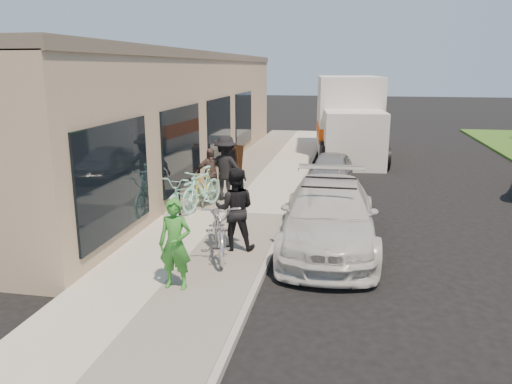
{
  "coord_description": "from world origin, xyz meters",
  "views": [
    {
      "loc": [
        1.03,
        -8.88,
        3.73
      ],
      "look_at": [
        -0.97,
        1.62,
        1.05
      ],
      "focal_mm": 35.0,
      "sensor_mm": 36.0,
      "label": 1
    }
  ],
  "objects_px": {
    "sandwich_board": "(232,160)",
    "moving_truck": "(349,121)",
    "sedan_silver": "(331,170)",
    "bystander_b": "(210,174)",
    "cruiser_bike_c": "(205,187)",
    "sedan_white": "(329,215)",
    "cruiser_bike_b": "(185,194)",
    "tandem_bike": "(219,227)",
    "bike_rack": "(185,193)",
    "cruiser_bike_a": "(202,189)",
    "man_standing": "(235,209)",
    "bystander_a": "(226,168)",
    "woman_rider": "(175,244)"
  },
  "relations": [
    {
      "from": "sedan_white",
      "to": "cruiser_bike_b",
      "type": "relative_size",
      "value": 2.48
    },
    {
      "from": "cruiser_bike_c",
      "to": "bystander_b",
      "type": "height_order",
      "value": "bystander_b"
    },
    {
      "from": "man_standing",
      "to": "bystander_b",
      "type": "relative_size",
      "value": 1.14
    },
    {
      "from": "cruiser_bike_b",
      "to": "cruiser_bike_c",
      "type": "xyz_separation_m",
      "value": [
        0.17,
        1.12,
        -0.06
      ]
    },
    {
      "from": "sedan_silver",
      "to": "cruiser_bike_a",
      "type": "bearing_deg",
      "value": -125.61
    },
    {
      "from": "woman_rider",
      "to": "cruiser_bike_c",
      "type": "xyz_separation_m",
      "value": [
        -1.06,
        5.24,
        -0.31
      ]
    },
    {
      "from": "sandwich_board",
      "to": "man_standing",
      "type": "relative_size",
      "value": 0.59
    },
    {
      "from": "woman_rider",
      "to": "cruiser_bike_c",
      "type": "relative_size",
      "value": 1.02
    },
    {
      "from": "tandem_bike",
      "to": "cruiser_bike_a",
      "type": "distance_m",
      "value": 3.27
    },
    {
      "from": "sedan_silver",
      "to": "bystander_b",
      "type": "bearing_deg",
      "value": -133.74
    },
    {
      "from": "sandwich_board",
      "to": "cruiser_bike_a",
      "type": "relative_size",
      "value": 0.54
    },
    {
      "from": "cruiser_bike_a",
      "to": "bystander_a",
      "type": "bearing_deg",
      "value": 84.93
    },
    {
      "from": "bike_rack",
      "to": "sedan_silver",
      "type": "bearing_deg",
      "value": 50.18
    },
    {
      "from": "sedan_silver",
      "to": "cruiser_bike_b",
      "type": "height_order",
      "value": "cruiser_bike_b"
    },
    {
      "from": "tandem_bike",
      "to": "sandwich_board",
      "type": "bearing_deg",
      "value": 82.65
    },
    {
      "from": "sandwich_board",
      "to": "sedan_white",
      "type": "height_order",
      "value": "sedan_white"
    },
    {
      "from": "sedan_silver",
      "to": "man_standing",
      "type": "bearing_deg",
      "value": -100.2
    },
    {
      "from": "cruiser_bike_c",
      "to": "bystander_b",
      "type": "distance_m",
      "value": 0.43
    },
    {
      "from": "moving_truck",
      "to": "bystander_b",
      "type": "distance_m",
      "value": 9.72
    },
    {
      "from": "bike_rack",
      "to": "man_standing",
      "type": "relative_size",
      "value": 0.5
    },
    {
      "from": "sedan_white",
      "to": "man_standing",
      "type": "height_order",
      "value": "man_standing"
    },
    {
      "from": "sandwich_board",
      "to": "cruiser_bike_b",
      "type": "relative_size",
      "value": 0.5
    },
    {
      "from": "sandwich_board",
      "to": "cruiser_bike_c",
      "type": "xyz_separation_m",
      "value": [
        0.12,
        -3.72,
        -0.05
      ]
    },
    {
      "from": "tandem_bike",
      "to": "bystander_b",
      "type": "distance_m",
      "value": 4.14
    },
    {
      "from": "cruiser_bike_b",
      "to": "bike_rack",
      "type": "bearing_deg",
      "value": 115.99
    },
    {
      "from": "tandem_bike",
      "to": "cruiser_bike_c",
      "type": "distance_m",
      "value": 3.85
    },
    {
      "from": "sandwich_board",
      "to": "moving_truck",
      "type": "distance_m",
      "value": 6.84
    },
    {
      "from": "sedan_silver",
      "to": "woman_rider",
      "type": "bearing_deg",
      "value": -100.49
    },
    {
      "from": "bike_rack",
      "to": "bystander_b",
      "type": "xyz_separation_m",
      "value": [
        0.31,
        1.28,
        0.22
      ]
    },
    {
      "from": "sandwich_board",
      "to": "bystander_b",
      "type": "distance_m",
      "value": 3.41
    },
    {
      "from": "woman_rider",
      "to": "man_standing",
      "type": "distance_m",
      "value": 2.06
    },
    {
      "from": "moving_truck",
      "to": "tandem_bike",
      "type": "distance_m",
      "value": 13.16
    },
    {
      "from": "sedan_white",
      "to": "cruiser_bike_c",
      "type": "relative_size",
      "value": 3.22
    },
    {
      "from": "bike_rack",
      "to": "sedan_white",
      "type": "height_order",
      "value": "sedan_white"
    },
    {
      "from": "sedan_silver",
      "to": "tandem_bike",
      "type": "bearing_deg",
      "value": -101.38
    },
    {
      "from": "bystander_b",
      "to": "man_standing",
      "type": "bearing_deg",
      "value": -93.47
    },
    {
      "from": "sedan_silver",
      "to": "cruiser_bike_c",
      "type": "bearing_deg",
      "value": -131.3
    },
    {
      "from": "sedan_silver",
      "to": "cruiser_bike_a",
      "type": "distance_m",
      "value": 4.92
    },
    {
      "from": "cruiser_bike_c",
      "to": "bystander_a",
      "type": "relative_size",
      "value": 0.84
    },
    {
      "from": "sandwich_board",
      "to": "woman_rider",
      "type": "distance_m",
      "value": 9.04
    },
    {
      "from": "sandwich_board",
      "to": "bike_rack",
      "type": "bearing_deg",
      "value": -78.94
    },
    {
      "from": "moving_truck",
      "to": "bystander_a",
      "type": "xyz_separation_m",
      "value": [
        -3.22,
        -8.89,
        -0.44
      ]
    },
    {
      "from": "woman_rider",
      "to": "bystander_b",
      "type": "distance_m",
      "value": 5.66
    },
    {
      "from": "sedan_silver",
      "to": "man_standing",
      "type": "xyz_separation_m",
      "value": [
        -1.63,
        -6.46,
        0.44
      ]
    },
    {
      "from": "bike_rack",
      "to": "cruiser_bike_b",
      "type": "height_order",
      "value": "cruiser_bike_b"
    },
    {
      "from": "sedan_white",
      "to": "cruiser_bike_b",
      "type": "xyz_separation_m",
      "value": [
        -3.61,
        1.26,
        -0.03
      ]
    },
    {
      "from": "sedan_white",
      "to": "bystander_a",
      "type": "xyz_separation_m",
      "value": [
        -2.95,
        2.82,
        0.35
      ]
    },
    {
      "from": "sandwich_board",
      "to": "cruiser_bike_a",
      "type": "bearing_deg",
      "value": -74.5
    },
    {
      "from": "woman_rider",
      "to": "bystander_a",
      "type": "height_order",
      "value": "bystander_a"
    },
    {
      "from": "sedan_white",
      "to": "cruiser_bike_b",
      "type": "bearing_deg",
      "value": 158.96
    }
  ]
}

